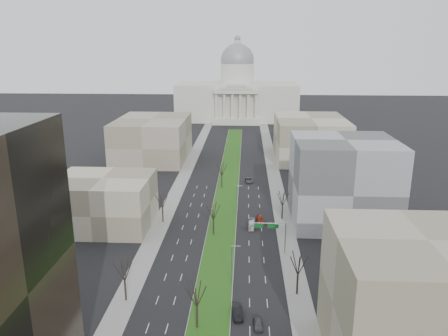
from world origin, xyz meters
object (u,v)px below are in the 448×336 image
(car_red, at_px, (260,220))
(box_van, at_px, (252,224))
(car_grey_near, at_px, (258,323))
(car_black, at_px, (238,312))
(car_grey_far, at_px, (249,180))

(car_red, relative_size, box_van, 0.75)
(car_grey_near, distance_m, car_red, 48.48)
(car_black, distance_m, box_van, 41.66)
(car_grey_near, bearing_deg, car_black, 137.49)
(car_red, bearing_deg, car_grey_near, -100.71)
(box_van, bearing_deg, car_black, -91.96)
(car_grey_near, relative_size, car_red, 0.84)
(car_black, relative_size, car_red, 1.07)
(car_grey_near, relative_size, car_grey_far, 0.73)
(car_black, xyz_separation_m, car_red, (5.55, 45.41, -0.15))
(car_grey_near, height_order, car_grey_far, car_grey_far)
(car_grey_near, bearing_deg, car_red, 84.24)
(car_grey_far, distance_m, box_van, 41.72)
(car_grey_near, distance_m, car_grey_far, 86.31)
(car_grey_far, bearing_deg, car_grey_near, -93.76)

